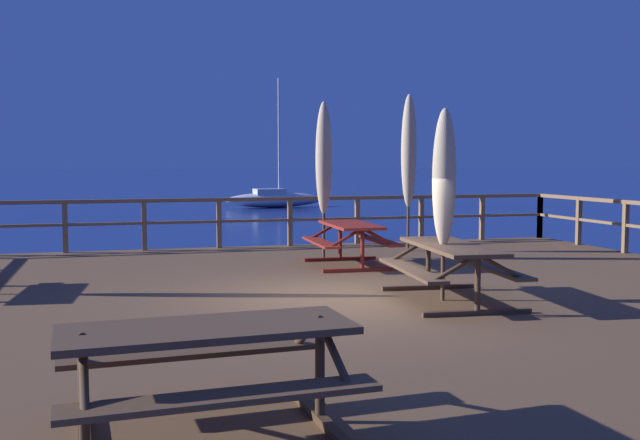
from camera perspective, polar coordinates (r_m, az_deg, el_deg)
ground_plane at (r=10.29m, az=1.47°, el=-10.77°), size 600.00×600.00×0.00m
wooden_deck at (r=10.18m, az=1.48°, el=-8.45°), size 14.55×12.83×0.85m
railing_waterside_far at (r=16.05m, az=-5.12°, el=0.52°), size 14.35×0.10×1.09m
picnic_table_front_right at (r=5.06m, az=-8.79°, el=-10.43°), size 2.05×1.51×0.78m
picnic_table_back_right at (r=13.08m, az=2.42°, el=-1.19°), size 1.46×1.85×0.78m
picnic_table_mid_left at (r=9.91m, az=10.22°, el=-3.05°), size 1.59×2.31×0.78m
patio_umbrella_tall_back_left at (r=15.28m, az=6.97°, el=5.33°), size 0.32×0.32×3.27m
patio_umbrella_short_front at (r=9.86m, az=9.70°, el=3.20°), size 0.32×0.32×2.58m
patio_umbrella_tall_back_right at (r=14.08m, az=0.30°, el=4.81°), size 0.32×0.32×3.03m
sailboat_distant at (r=43.79m, az=-3.62°, el=1.66°), size 6.13×2.23×7.72m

